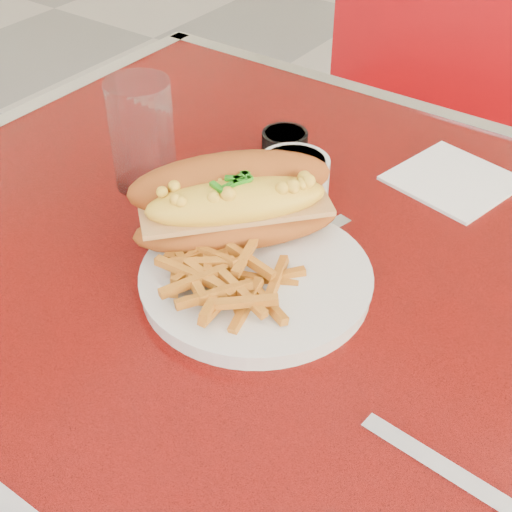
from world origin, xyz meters
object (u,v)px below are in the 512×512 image
Objects in this scene: diner_table at (353,383)px; mac_hoagie at (234,203)px; dinner_plate at (256,279)px; water_tumbler at (142,134)px; knife at (507,506)px; sauce_cup_left at (285,142)px; fork at (303,241)px; gravy_ramekin at (294,176)px.

diner_table is 0.27m from mac_hoagie.
dinner_plate is 0.25m from water_tumbler.
water_tumbler is 0.57m from knife.
sauce_cup_left is at bearing 117.63° from dinner_plate.
fork is 1.03× the size of water_tumbler.
sauce_cup_left reaches higher than fork.
water_tumbler is at bearing -152.67° from gravy_ramekin.
gravy_ramekin reaches higher than diner_table.
diner_table is 0.32m from knife.
mac_hoagie is at bearing -13.51° from water_tumbler.
knife is (0.31, -0.10, -0.01)m from dinner_plate.
dinner_plate is 0.08m from fork.
dinner_plate and fork have the same top height.
gravy_ramekin is 0.46m from knife.
diner_table is 12.00× the size of gravy_ramekin.
knife is (0.43, -0.34, -0.01)m from sauce_cup_left.
mac_hoagie is at bearing 163.76° from knife.
gravy_ramekin is 0.19m from water_tumbler.
dinner_plate is (-0.09, -0.07, 0.17)m from diner_table.
water_tumbler is at bearing 102.27° from fork.
diner_table is at bearing -31.18° from gravy_ramekin.
knife is at bearing -17.89° from dinner_plate.
dinner_plate is at bearing -62.37° from sauce_cup_left.
water_tumbler is (-0.10, -0.16, 0.05)m from sauce_cup_left.
knife is at bearing -38.30° from sauce_cup_left.
dinner_plate is 3.84× the size of sauce_cup_left.
sauce_cup_left is at bearing 142.07° from diner_table.
water_tumbler is at bearing -121.89° from sauce_cup_left.
diner_table is at bearing -1.40° from water_tumbler.
dinner_plate is 0.28m from sauce_cup_left.
sauce_cup_left reaches higher than dinner_plate.
mac_hoagie is at bearing 144.64° from dinner_plate.
fork is 0.12m from gravy_ramekin.
mac_hoagie reaches higher than dinner_plate.
gravy_ramekin is (-0.06, 0.17, 0.02)m from dinner_plate.
diner_table is at bearing -37.93° from sauce_cup_left.
gravy_ramekin is at bearing 52.47° from fork.
gravy_ramekin reaches higher than fork.
dinner_plate is at bearing -19.78° from water_tumbler.
gravy_ramekin is at bearing 149.06° from knife.
sauce_cup_left is 0.51× the size of water_tumbler.
gravy_ramekin reaches higher than dinner_plate.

